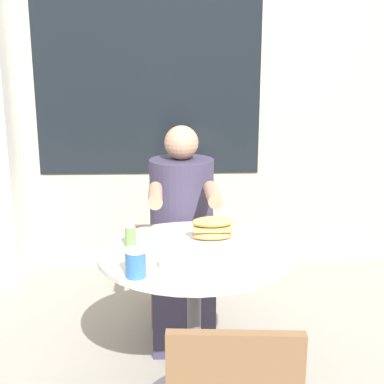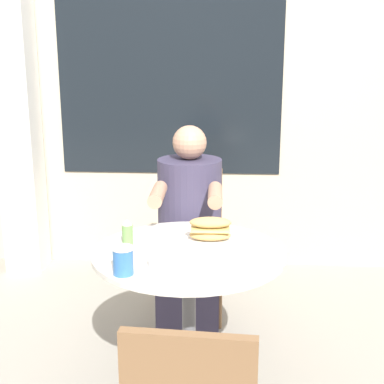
{
  "view_description": "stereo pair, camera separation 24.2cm",
  "coord_description": "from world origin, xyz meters",
  "px_view_note": "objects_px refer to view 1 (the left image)",
  "views": [
    {
      "loc": [
        -0.1,
        -2.12,
        1.54
      ],
      "look_at": [
        0.0,
        0.22,
        0.93
      ],
      "focal_mm": 50.0,
      "sensor_mm": 36.0,
      "label": 1
    },
    {
      "loc": [
        0.14,
        -2.12,
        1.54
      ],
      "look_at": [
        0.0,
        0.22,
        0.93
      ],
      "focal_mm": 50.0,
      "sensor_mm": 36.0,
      "label": 2
    }
  ],
  "objects_px": {
    "seated_diner": "(182,250)",
    "condiment_bottle": "(130,234)",
    "sandwich_on_plate": "(213,231)",
    "diner_chair": "(180,228)",
    "cafe_table": "(194,292)",
    "drink_cup": "(136,263)"
  },
  "relations": [
    {
      "from": "seated_diner",
      "to": "condiment_bottle",
      "type": "height_order",
      "value": "seated_diner"
    },
    {
      "from": "sandwich_on_plate",
      "to": "seated_diner",
      "type": "bearing_deg",
      "value": 104.62
    },
    {
      "from": "diner_chair",
      "to": "condiment_bottle",
      "type": "distance_m",
      "value": 0.95
    },
    {
      "from": "cafe_table",
      "to": "diner_chair",
      "type": "bearing_deg",
      "value": 92.42
    },
    {
      "from": "drink_cup",
      "to": "sandwich_on_plate",
      "type": "bearing_deg",
      "value": 50.03
    },
    {
      "from": "diner_chair",
      "to": "sandwich_on_plate",
      "type": "bearing_deg",
      "value": 97.77
    },
    {
      "from": "diner_chair",
      "to": "sandwich_on_plate",
      "type": "height_order",
      "value": "diner_chair"
    },
    {
      "from": "cafe_table",
      "to": "sandwich_on_plate",
      "type": "relative_size",
      "value": 3.6
    },
    {
      "from": "sandwich_on_plate",
      "to": "drink_cup",
      "type": "relative_size",
      "value": 2.07
    },
    {
      "from": "cafe_table",
      "to": "diner_chair",
      "type": "distance_m",
      "value": 0.94
    },
    {
      "from": "cafe_table",
      "to": "sandwich_on_plate",
      "type": "distance_m",
      "value": 0.28
    },
    {
      "from": "condiment_bottle",
      "to": "drink_cup",
      "type": "bearing_deg",
      "value": -82.6
    },
    {
      "from": "cafe_table",
      "to": "seated_diner",
      "type": "distance_m",
      "value": 0.6
    },
    {
      "from": "sandwich_on_plate",
      "to": "condiment_bottle",
      "type": "relative_size",
      "value": 1.97
    },
    {
      "from": "diner_chair",
      "to": "seated_diner",
      "type": "distance_m",
      "value": 0.35
    },
    {
      "from": "seated_diner",
      "to": "drink_cup",
      "type": "bearing_deg",
      "value": 76.38
    },
    {
      "from": "seated_diner",
      "to": "condiment_bottle",
      "type": "distance_m",
      "value": 0.64
    },
    {
      "from": "seated_diner",
      "to": "sandwich_on_plate",
      "type": "bearing_deg",
      "value": 103.65
    },
    {
      "from": "seated_diner",
      "to": "sandwich_on_plate",
      "type": "distance_m",
      "value": 0.56
    },
    {
      "from": "cafe_table",
      "to": "drink_cup",
      "type": "relative_size",
      "value": 7.45
    },
    {
      "from": "diner_chair",
      "to": "drink_cup",
      "type": "bearing_deg",
      "value": 80.05
    },
    {
      "from": "diner_chair",
      "to": "sandwich_on_plate",
      "type": "relative_size",
      "value": 3.83
    }
  ]
}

